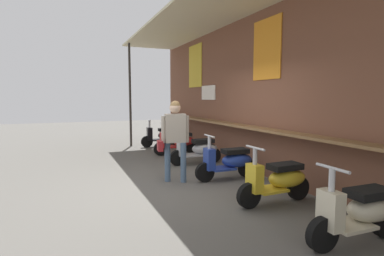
{
  "coord_description": "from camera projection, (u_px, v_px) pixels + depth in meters",
  "views": [
    {
      "loc": [
        5.39,
        -2.1,
        1.72
      ],
      "look_at": [
        -2.37,
        1.23,
        0.87
      ],
      "focal_mm": 27.93,
      "sensor_mm": 36.0,
      "label": 1
    }
  ],
  "objects": [
    {
      "name": "ground_plane",
      "position": [
        182.0,
        185.0,
        5.93
      ],
      "size": [
        34.51,
        34.51,
        0.0
      ],
      "primitive_type": "plane",
      "color": "#56544F"
    },
    {
      "name": "scooter_black",
      "position": [
        163.0,
        136.0,
        10.54
      ],
      "size": [
        0.5,
        1.4,
        0.97
      ],
      "rotation": [
        0.0,
        0.0,
        -1.65
      ],
      "color": "black",
      "rests_on": "ground_plane"
    },
    {
      "name": "shopper_with_handbag",
      "position": [
        174.0,
        133.0,
        6.05
      ],
      "size": [
        0.33,
        0.67,
        1.66
      ],
      "rotation": [
        0.0,
        0.0,
        -0.18
      ],
      "color": "slate",
      "rests_on": "ground_plane"
    },
    {
      "name": "scooter_silver",
      "position": [
        199.0,
        149.0,
        7.76
      ],
      "size": [
        0.48,
        1.4,
        0.97
      ],
      "rotation": [
        0.0,
        0.0,
        -1.63
      ],
      "color": "#B2B5BA",
      "rests_on": "ground_plane"
    },
    {
      "name": "scooter_blue",
      "position": [
        230.0,
        161.0,
        6.3
      ],
      "size": [
        0.46,
        1.4,
        0.97
      ],
      "rotation": [
        0.0,
        0.0,
        -1.61
      ],
      "color": "#233D9E",
      "rests_on": "ground_plane"
    },
    {
      "name": "scooter_red",
      "position": [
        179.0,
        142.0,
        9.12
      ],
      "size": [
        0.46,
        1.4,
        0.97
      ],
      "rotation": [
        0.0,
        0.0,
        -1.58
      ],
      "color": "red",
      "rests_on": "ground_plane"
    },
    {
      "name": "market_stall_facade",
      "position": [
        264.0,
        82.0,
        6.46
      ],
      "size": [
        12.33,
        2.19,
        3.76
      ],
      "color": "brown",
      "rests_on": "ground_plane"
    },
    {
      "name": "scooter_yellow",
      "position": [
        279.0,
        180.0,
        4.87
      ],
      "size": [
        0.46,
        1.4,
        0.97
      ],
      "rotation": [
        0.0,
        0.0,
        -1.56
      ],
      "color": "gold",
      "rests_on": "ground_plane"
    },
    {
      "name": "scooter_cream",
      "position": [
        361.0,
        211.0,
        3.52
      ],
      "size": [
        0.46,
        1.4,
        0.97
      ],
      "rotation": [
        0.0,
        0.0,
        -1.61
      ],
      "color": "beige",
      "rests_on": "ground_plane"
    }
  ]
}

